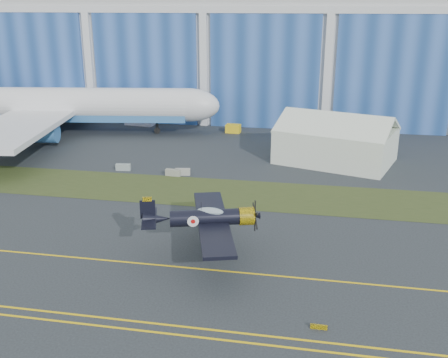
% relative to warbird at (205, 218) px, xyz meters
% --- Properties ---
extents(ground, '(260.00, 260.00, 0.00)m').
position_rel_warbird_xyz_m(ground, '(-11.76, 2.67, -3.83)').
color(ground, '#2D3237').
rests_on(ground, ground).
extents(grass_median, '(260.00, 10.00, 0.02)m').
position_rel_warbird_xyz_m(grass_median, '(-11.76, 16.67, -3.81)').
color(grass_median, '#475128').
rests_on(grass_median, ground).
extents(hangar, '(220.00, 45.70, 30.00)m').
position_rel_warbird_xyz_m(hangar, '(-11.76, 74.46, 11.13)').
color(hangar, silver).
rests_on(hangar, ground).
extents(taxiway_centreline, '(200.00, 0.20, 0.02)m').
position_rel_warbird_xyz_m(taxiway_centreline, '(-11.76, -2.33, -3.82)').
color(taxiway_centreline, yellow).
rests_on(taxiway_centreline, ground).
extents(edge_line_near, '(80.00, 0.20, 0.02)m').
position_rel_warbird_xyz_m(edge_line_near, '(-11.76, -11.83, -3.82)').
color(edge_line_near, yellow).
rests_on(edge_line_near, ground).
extents(edge_line_far, '(80.00, 0.20, 0.02)m').
position_rel_warbird_xyz_m(edge_line_far, '(-11.76, -10.83, -3.82)').
color(edge_line_far, yellow).
rests_on(edge_line_far, ground).
extents(guard_board_right, '(1.20, 0.15, 0.35)m').
position_rel_warbird_xyz_m(guard_board_right, '(10.24, -9.33, -3.66)').
color(guard_board_right, yellow).
rests_on(guard_board_right, ground).
extents(warbird, '(15.30, 16.96, 4.22)m').
position_rel_warbird_xyz_m(warbird, '(0.00, 0.00, 0.00)').
color(warbird, black).
rests_on(warbird, ground).
extents(jetliner, '(71.93, 63.73, 22.47)m').
position_rel_warbird_xyz_m(jetliner, '(-36.06, 41.40, 7.40)').
color(jetliner, white).
rests_on(jetliner, ground).
extents(tent, '(18.33, 15.61, 7.25)m').
position_rel_warbird_xyz_m(tent, '(11.87, 32.57, -0.21)').
color(tent, white).
rests_on(tent, ground).
extents(shipping_container, '(5.68, 2.88, 2.36)m').
position_rel_warbird_xyz_m(shipping_container, '(-23.67, 49.91, -2.66)').
color(shipping_container, white).
rests_on(shipping_container, ground).
extents(tug, '(2.63, 1.77, 1.47)m').
position_rel_warbird_xyz_m(tug, '(-5.50, 47.15, -3.10)').
color(tug, yellow).
rests_on(tug, ground).
extents(barrier_a, '(2.06, 0.84, 0.90)m').
position_rel_warbird_xyz_m(barrier_a, '(-16.63, 22.91, -3.38)').
color(barrier_a, '#889899').
rests_on(barrier_a, ground).
extents(barrier_b, '(2.03, 0.72, 0.90)m').
position_rel_warbird_xyz_m(barrier_b, '(-9.27, 21.86, -3.38)').
color(barrier_b, gray).
rests_on(barrier_b, ground).
extents(barrier_c, '(2.07, 0.90, 0.90)m').
position_rel_warbird_xyz_m(barrier_c, '(-8.11, 22.41, -3.38)').
color(barrier_c, '#9A9A94').
rests_on(barrier_c, ground).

